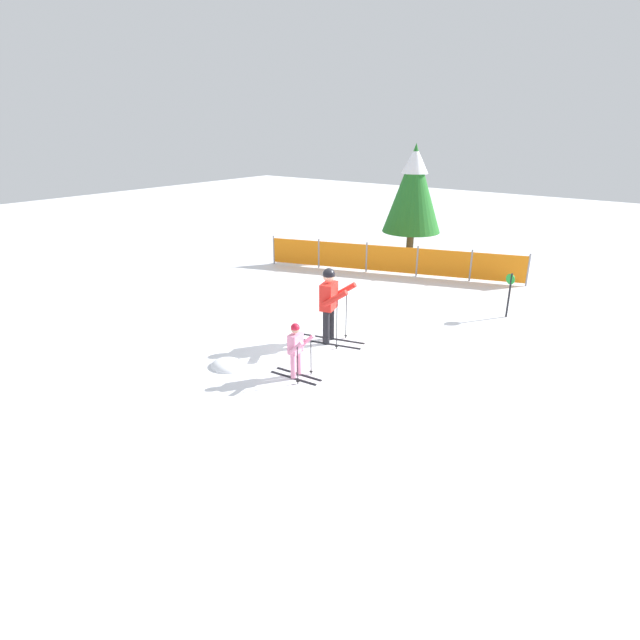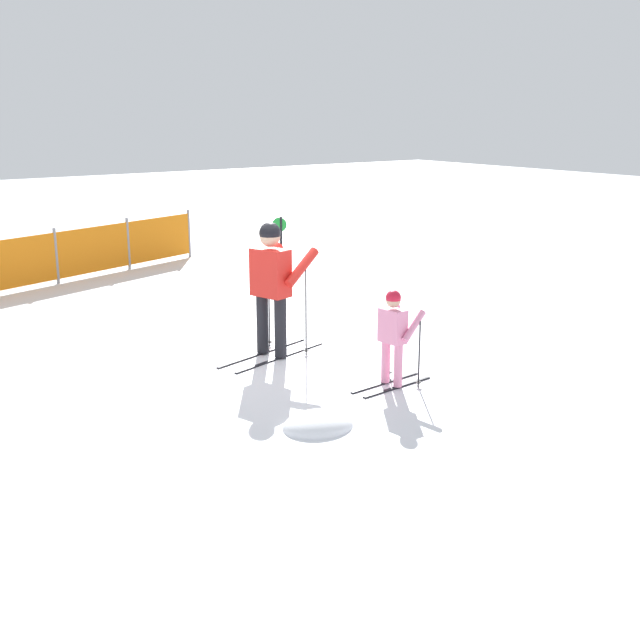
{
  "view_description": "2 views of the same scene",
  "coord_description": "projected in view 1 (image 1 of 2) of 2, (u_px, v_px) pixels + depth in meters",
  "views": [
    {
      "loc": [
        6.19,
        -8.98,
        4.77
      ],
      "look_at": [
        0.34,
        -1.2,
        0.96
      ],
      "focal_mm": 28.0,
      "sensor_mm": 36.0,
      "label": 1
    },
    {
      "loc": [
        -5.54,
        -8.87,
        3.18
      ],
      "look_at": [
        -0.16,
        -1.34,
        0.74
      ],
      "focal_mm": 45.0,
      "sensor_mm": 36.0,
      "label": 2
    }
  ],
  "objects": [
    {
      "name": "skier_child",
      "position": [
        296.0,
        346.0,
        9.89
      ],
      "size": [
        1.11,
        0.55,
        1.16
      ],
      "rotation": [
        0.0,
        0.0,
        0.09
      ],
      "color": "black",
      "rests_on": "ground_plane"
    },
    {
      "name": "trail_marker",
      "position": [
        509.0,
        290.0,
        13.04
      ],
      "size": [
        0.26,
        0.13,
        1.2
      ],
      "color": "black",
      "rests_on": "ground_plane"
    },
    {
      "name": "safety_fence",
      "position": [
        391.0,
        259.0,
        16.94
      ],
      "size": [
        8.28,
        2.84,
        1.05
      ],
      "rotation": [
        0.0,
        0.0,
        0.33
      ],
      "color": "gray",
      "rests_on": "ground_plane"
    },
    {
      "name": "ground_plane",
      "position": [
        339.0,
        340.0,
        11.88
      ],
      "size": [
        60.0,
        60.0,
        0.0
      ],
      "primitive_type": "plane",
      "color": "white"
    },
    {
      "name": "conifer_far",
      "position": [
        414.0,
        187.0,
        18.94
      ],
      "size": [
        2.24,
        2.24,
        4.17
      ],
      "color": "#4C3823",
      "rests_on": "ground_plane"
    },
    {
      "name": "snow_mound",
      "position": [
        228.0,
        367.0,
        10.56
      ],
      "size": [
        0.77,
        0.66,
        0.31
      ],
      "primitive_type": "ellipsoid",
      "color": "white",
      "rests_on": "ground_plane"
    },
    {
      "name": "skier_adult",
      "position": [
        330.0,
        299.0,
        11.4
      ],
      "size": [
        1.72,
        0.91,
        1.78
      ],
      "rotation": [
        0.0,
        0.0,
        0.27
      ],
      "color": "black",
      "rests_on": "ground_plane"
    }
  ]
}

